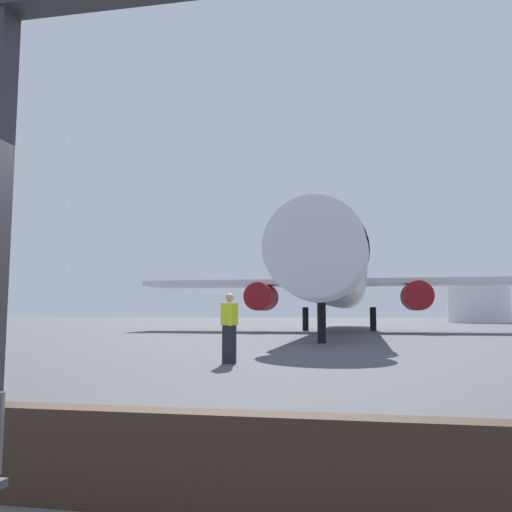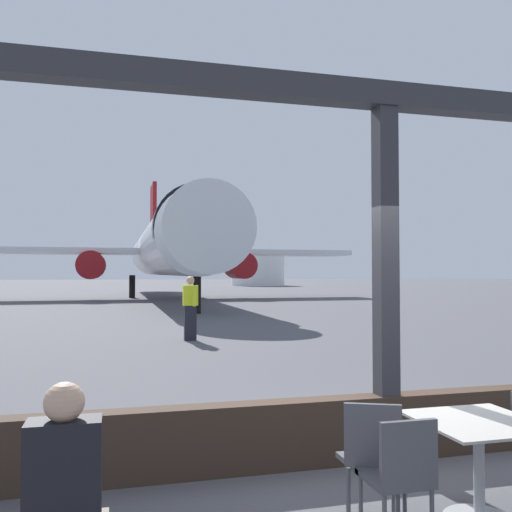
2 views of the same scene
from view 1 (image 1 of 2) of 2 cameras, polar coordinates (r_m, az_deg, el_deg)
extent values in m
plane|color=#4C4C51|center=(43.53, 7.72, -7.61)|extent=(220.00, 220.00, 0.00)
cylinder|color=silver|center=(38.52, 8.57, -2.36)|extent=(3.99, 32.84, 3.99)
cone|color=silver|center=(20.89, 6.37, 0.65)|extent=(3.79, 2.60, 3.79)
cylinder|color=black|center=(22.79, 6.77, 0.48)|extent=(4.07, 0.90, 4.07)
cube|color=silver|center=(39.61, -2.15, -2.95)|extent=(12.76, 4.20, 0.36)
cube|color=silver|center=(38.97, 19.50, -2.56)|extent=(12.76, 4.20, 0.36)
cylinder|color=maroon|center=(37.74, 0.59, -4.33)|extent=(1.90, 3.20, 1.90)
cylinder|color=maroon|center=(37.27, 16.53, -4.06)|extent=(1.90, 3.20, 1.90)
cube|color=maroon|center=(53.79, 9.22, 1.33)|extent=(0.36, 4.40, 5.20)
cylinder|color=black|center=(22.95, 6.92, -7.02)|extent=(0.36, 0.36, 1.67)
cylinder|color=black|center=(39.71, 5.23, -6.59)|extent=(0.44, 0.44, 1.67)
cylinder|color=black|center=(39.50, 12.21, -6.49)|extent=(0.44, 0.44, 1.67)
cube|color=black|center=(13.69, -2.83, -9.27)|extent=(0.32, 0.20, 0.95)
cube|color=yellow|center=(13.66, -2.81, -6.13)|extent=(0.40, 0.22, 0.55)
sphere|color=tan|center=(13.67, -2.80, -4.44)|extent=(0.22, 0.22, 0.22)
cylinder|color=yellow|center=(13.90, -2.91, -6.23)|extent=(0.09, 0.09, 0.52)
cylinder|color=yellow|center=(13.43, -2.71, -6.24)|extent=(0.09, 0.09, 0.52)
cylinder|color=white|center=(76.50, 22.36, -4.76)|extent=(7.73, 7.73, 4.66)
camera|label=2|loc=(5.49, -94.09, 6.55)|focal=38.03mm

